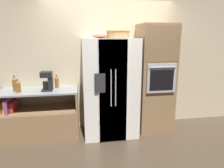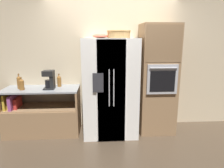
% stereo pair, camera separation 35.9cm
% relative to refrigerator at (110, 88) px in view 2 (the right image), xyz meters
% --- Properties ---
extents(ground_plane, '(20.00, 20.00, 0.00)m').
position_rel_refrigerator_xyz_m(ground_plane, '(0.05, -0.05, -0.90)').
color(ground_plane, '#4C3D2D').
extents(wall_back, '(12.00, 0.06, 2.80)m').
position_rel_refrigerator_xyz_m(wall_back, '(0.05, 0.41, 0.50)').
color(wall_back, beige).
rests_on(wall_back, ground_plane).
extents(counter_left, '(1.38, 0.60, 0.88)m').
position_rel_refrigerator_xyz_m(counter_left, '(-1.30, 0.08, -0.58)').
color(counter_left, '#93704C').
rests_on(counter_left, ground_plane).
extents(refrigerator, '(0.98, 0.77, 1.80)m').
position_rel_refrigerator_xyz_m(refrigerator, '(0.00, 0.00, 0.00)').
color(refrigerator, white).
rests_on(refrigerator, ground_plane).
extents(wall_oven, '(0.66, 0.67, 2.05)m').
position_rel_refrigerator_xyz_m(wall_oven, '(0.89, 0.07, 0.13)').
color(wall_oven, '#93704C').
rests_on(wall_oven, ground_plane).
extents(wicker_basket, '(0.42, 0.42, 0.13)m').
position_rel_refrigerator_xyz_m(wicker_basket, '(0.15, -0.02, 0.97)').
color(wicker_basket, tan).
rests_on(wicker_basket, refrigerator).
extents(fruit_bowl, '(0.29, 0.29, 0.07)m').
position_rel_refrigerator_xyz_m(fruit_bowl, '(-0.17, -0.01, 0.94)').
color(fruit_bowl, '#DB664C').
rests_on(fruit_bowl, refrigerator).
extents(bottle_tall, '(0.09, 0.09, 0.23)m').
position_rel_refrigerator_xyz_m(bottle_tall, '(-1.60, -0.01, 0.10)').
color(bottle_tall, brown).
rests_on(bottle_tall, counter_left).
extents(bottle_short, '(0.08, 0.08, 0.25)m').
position_rel_refrigerator_xyz_m(bottle_short, '(-0.97, 0.21, 0.10)').
color(bottle_short, brown).
rests_on(bottle_short, counter_left).
extents(bottle_wide, '(0.08, 0.08, 0.28)m').
position_rel_refrigerator_xyz_m(bottle_wide, '(-1.67, 0.08, 0.11)').
color(bottle_wide, brown).
rests_on(bottle_wide, counter_left).
extents(coffee_maker, '(0.19, 0.19, 0.34)m').
position_rel_refrigerator_xyz_m(coffee_maker, '(-1.10, 0.03, 0.17)').
color(coffee_maker, black).
rests_on(coffee_maker, counter_left).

